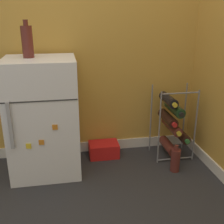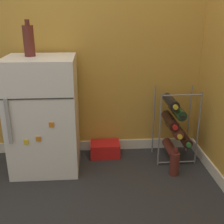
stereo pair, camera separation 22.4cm
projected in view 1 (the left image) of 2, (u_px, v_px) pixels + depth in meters
ground_plane at (91, 200)px, 1.90m from camera, size 14.00×14.00×0.00m
wall_back at (77, 7)px, 2.18m from camera, size 7.01×0.07×2.50m
mini_fridge at (44, 117)px, 2.12m from camera, size 0.51×0.48×0.90m
wine_rack at (172, 123)px, 2.40m from camera, size 0.33×0.32×0.62m
soda_box at (104, 149)px, 2.46m from camera, size 0.25×0.18×0.12m
fridge_top_bottle at (27, 41)px, 1.95m from camera, size 0.08×0.08×0.26m
loose_bottle_floor at (175, 160)px, 2.22m from camera, size 0.07×0.07×0.23m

